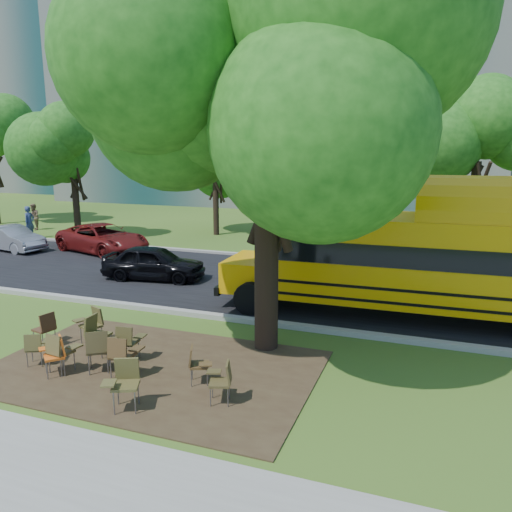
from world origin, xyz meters
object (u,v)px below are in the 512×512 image
at_px(main_tree, 267,101).
at_px(chair_5, 124,379).
at_px(chair_6, 223,378).
at_px(chair_7, 197,362).
at_px(chair_4, 122,353).
at_px(chair_9, 92,322).
at_px(chair_3, 56,352).
at_px(chair_8, 46,326).
at_px(black_car, 154,263).
at_px(bg_car_silver, 12,238).
at_px(pedestrian_b, 34,217).
at_px(pedestrian_a, 30,222).
at_px(chair_0, 36,346).
at_px(chair_2, 99,346).
at_px(chair_1, 60,349).
at_px(school_bus, 452,263).
at_px(chair_10, 96,331).
at_px(chair_11, 128,339).
at_px(bg_car_red, 103,238).

xyz_separation_m(main_tree, chair_5, (-1.48, -3.63, -5.13)).
xyz_separation_m(chair_6, chair_7, (-0.79, 0.51, -0.01)).
xyz_separation_m(chair_4, chair_9, (-1.83, 1.38, -0.01)).
bearing_deg(main_tree, chair_3, -141.39).
distance_m(chair_8, black_car, 6.53).
bearing_deg(bg_car_silver, pedestrian_b, 44.98).
distance_m(black_car, pedestrian_a, 12.12).
height_order(bg_car_silver, pedestrian_b, pedestrian_b).
xyz_separation_m(chair_3, chair_8, (-1.32, 1.15, 0.02)).
height_order(chair_0, chair_6, chair_6).
bearing_deg(black_car, chair_0, -176.39).
bearing_deg(main_tree, chair_2, -138.81).
xyz_separation_m(chair_2, chair_8, (-2.11, 0.75, -0.06)).
relative_size(bg_car_silver, pedestrian_a, 2.09).
distance_m(chair_1, chair_2, 0.82).
bearing_deg(school_bus, chair_3, -142.08).
bearing_deg(chair_9, chair_10, 156.55).
relative_size(chair_1, chair_4, 0.97).
distance_m(chair_5, bg_car_silver, 17.26).
xyz_separation_m(chair_9, chair_11, (1.45, -0.62, -0.04)).
relative_size(chair_8, chair_9, 0.95).
bearing_deg(chair_5, chair_6, -177.22).
relative_size(chair_5, black_car, 0.26).
distance_m(chair_1, chair_10, 1.07).
height_order(chair_11, bg_car_silver, bg_car_silver).
distance_m(chair_6, chair_11, 2.92).
bearing_deg(chair_2, black_car, 79.71).
xyz_separation_m(chair_8, chair_9, (0.90, 0.57, 0.03)).
bearing_deg(chair_11, main_tree, 27.56).
xyz_separation_m(chair_4, chair_7, (1.58, 0.28, -0.07)).
bearing_deg(chair_6, chair_5, 98.61).
relative_size(chair_1, chair_8, 1.04).
bearing_deg(pedestrian_a, chair_4, -129.62).
distance_m(chair_1, black_car, 7.89).
distance_m(chair_7, chair_9, 3.58).
bearing_deg(bg_car_red, pedestrian_b, 78.69).
bearing_deg(chair_10, pedestrian_b, -134.69).
distance_m(chair_1, chair_7, 2.99).
distance_m(chair_3, chair_4, 1.44).
relative_size(chair_3, chair_5, 0.89).
distance_m(chair_11, bg_car_red, 12.88).
height_order(chair_2, bg_car_red, bg_car_red).
bearing_deg(bg_car_red, chair_4, -125.43).
height_order(black_car, pedestrian_b, pedestrian_b).
height_order(chair_3, chair_9, chair_9).
xyz_separation_m(chair_2, black_car, (-3.06, 7.20, 0.03)).
distance_m(black_car, pedestrian_b, 14.95).
relative_size(chair_0, chair_8, 0.89).
bearing_deg(pedestrian_a, chair_6, -125.92).
height_order(chair_0, pedestrian_a, pedestrian_a).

